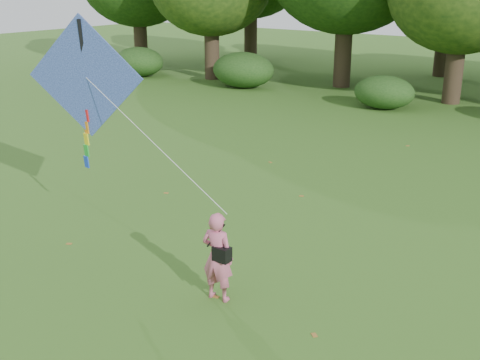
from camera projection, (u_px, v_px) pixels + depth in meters
The scene contains 6 objects.
ground at pixel (206, 295), 10.81m from camera, with size 100.00×100.00×0.00m, color #265114.
man_kite_flyer at pixel (218, 257), 10.44m from camera, with size 0.60×0.39×1.64m, color #C05A76.
crossbody_bag at pixel (222, 253), 10.31m from camera, with size 0.43×0.20×0.68m.
flying_kite at pixel (86, 79), 12.28m from camera, with size 5.35×1.20×3.26m.
shrub_band at pixel (465, 95), 24.41m from camera, with size 39.15×3.22×1.88m.
fallen_leaves at pixel (269, 248), 12.66m from camera, with size 10.34×15.05×0.01m.
Camera 1 is at (6.12, -7.38, 5.43)m, focal length 45.00 mm.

